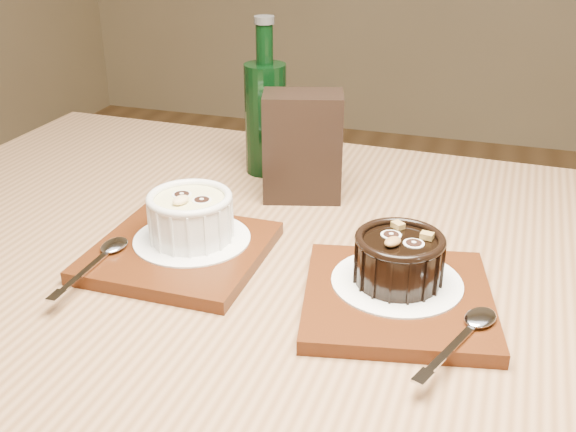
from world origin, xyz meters
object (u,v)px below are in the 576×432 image
object	(u,v)px
tray_right	(398,299)
green_bottle	(266,114)
table	(322,341)
ramekin_dark	(399,257)
ramekin_white	(190,214)
tray_left	(180,252)
condiment_stand	(303,147)

from	to	relation	value
tray_right	green_bottle	xyz separation A→B (m)	(-0.24, 0.29, 0.08)
table	ramekin_dark	distance (m)	0.16
ramekin_white	ramekin_dark	bearing A→B (deg)	8.67
tray_left	tray_right	bearing A→B (deg)	-5.04
condiment_stand	green_bottle	size ratio (longest dim) A/B	0.64
tray_right	ramekin_dark	bearing A→B (deg)	103.63
ramekin_white	tray_right	size ratio (longest dim) A/B	0.52
table	condiment_stand	size ratio (longest dim) A/B	8.72
tray_left	green_bottle	size ratio (longest dim) A/B	0.83
tray_right	condiment_stand	world-z (taller)	condiment_stand
ramekin_white	tray_right	world-z (taller)	ramekin_white
green_bottle	tray_left	bearing A→B (deg)	-91.10
ramekin_dark	condiment_stand	world-z (taller)	condiment_stand
ramekin_white	condiment_stand	world-z (taller)	condiment_stand
ramekin_white	green_bottle	bearing A→B (deg)	104.34
table	tray_left	world-z (taller)	tray_left
tray_left	condiment_stand	size ratio (longest dim) A/B	1.29
table	tray_left	distance (m)	0.19
tray_left	condiment_stand	world-z (taller)	condiment_stand
tray_right	ramekin_dark	size ratio (longest dim) A/B	2.04
table	tray_right	bearing A→B (deg)	-26.35
condiment_stand	green_bottle	xyz separation A→B (m)	(-0.08, 0.07, 0.01)
ramekin_white	tray_right	xyz separation A→B (m)	(0.24, -0.04, -0.04)
ramekin_white	green_bottle	world-z (taller)	green_bottle
tray_right	condiment_stand	size ratio (longest dim) A/B	1.29
tray_left	green_bottle	bearing A→B (deg)	88.90
table	tray_left	size ratio (longest dim) A/B	6.78
table	tray_right	size ratio (longest dim) A/B	6.78
ramekin_dark	ramekin_white	bearing A→B (deg)	-160.43
condiment_stand	ramekin_white	bearing A→B (deg)	-112.13
condiment_stand	green_bottle	bearing A→B (deg)	136.43
tray_left	ramekin_white	xyz separation A→B (m)	(0.01, 0.02, 0.04)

